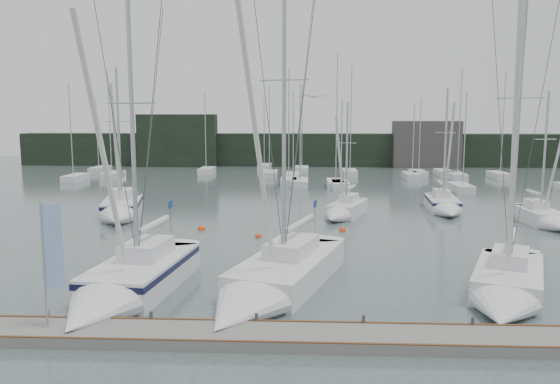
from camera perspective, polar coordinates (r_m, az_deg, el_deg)
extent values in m
plane|color=#465554|center=(24.90, 3.05, -10.82)|extent=(160.00, 160.00, 0.00)
cube|color=slate|center=(20.16, 3.14, -14.92)|extent=(24.00, 2.00, 0.40)
cube|color=black|center=(85.72, 2.85, 4.44)|extent=(90.00, 4.00, 5.00)
cube|color=black|center=(85.96, -10.65, 5.32)|extent=(12.00, 3.00, 8.00)
cube|color=#464340|center=(85.62, 15.04, 4.84)|extent=(10.00, 3.00, 7.00)
cube|color=silver|center=(73.94, 21.88, 1.59)|extent=(1.80, 4.50, 0.90)
cylinder|color=#A4A7AC|center=(73.07, 22.29, 6.71)|extent=(0.12, 0.12, 12.37)
cube|color=silver|center=(79.40, -1.62, 2.59)|extent=(1.80, 4.50, 0.90)
cylinder|color=#A4A7AC|center=(78.56, -1.67, 6.36)|extent=(0.12, 0.12, 9.58)
cube|color=silver|center=(69.94, -1.08, 1.83)|extent=(1.80, 4.50, 0.90)
cylinder|color=#A4A7AC|center=(69.04, -1.12, 6.53)|extent=(0.12, 0.12, 10.58)
cube|color=silver|center=(61.21, 2.10, 0.91)|extent=(1.80, 4.50, 0.90)
cylinder|color=#A4A7AC|center=(60.26, 2.12, 6.18)|extent=(0.12, 0.12, 10.37)
cube|color=silver|center=(74.89, -7.65, 2.18)|extent=(1.80, 4.50, 0.90)
cylinder|color=#A4A7AC|center=(74.03, -7.80, 6.47)|extent=(0.12, 0.12, 10.33)
cube|color=silver|center=(69.91, 13.56, 1.60)|extent=(1.80, 4.50, 0.90)
cylinder|color=#A4A7AC|center=(69.06, 13.77, 5.34)|extent=(0.12, 0.12, 8.28)
cube|color=silver|center=(60.83, 5.81, 0.83)|extent=(1.80, 4.50, 0.90)
cylinder|color=#A4A7AC|center=(59.83, 5.94, 7.71)|extent=(0.12, 0.12, 13.68)
cube|color=silver|center=(71.86, -17.02, 1.64)|extent=(1.80, 4.50, 0.90)
cylinder|color=#A4A7AC|center=(70.98, -17.38, 7.01)|extent=(0.12, 0.12, 12.59)
cube|color=silver|center=(60.19, 18.39, 0.37)|extent=(1.80, 4.50, 0.90)
cylinder|color=#A4A7AC|center=(59.26, 18.75, 5.33)|extent=(0.12, 0.12, 9.58)
cube|color=silver|center=(59.54, 6.34, 0.66)|extent=(1.80, 4.50, 0.90)
cylinder|color=#A4A7AC|center=(58.60, 6.45, 5.35)|extent=(0.12, 0.12, 8.88)
cube|color=silver|center=(74.57, 16.75, 1.88)|extent=(1.80, 4.50, 0.90)
cylinder|color=#A4A7AC|center=(73.73, 17.01, 5.86)|extent=(0.12, 0.12, 9.50)
cube|color=silver|center=(67.86, 1.39, 1.63)|extent=(1.80, 4.50, 0.90)
cylinder|color=#A4A7AC|center=(66.96, 1.40, 6.21)|extent=(0.12, 0.12, 9.96)
cube|color=silver|center=(72.86, 14.20, 1.84)|extent=(1.80, 4.50, 0.90)
cylinder|color=#A4A7AC|center=(72.01, 14.41, 5.74)|extent=(0.12, 0.12, 9.07)
cube|color=silver|center=(70.41, -20.61, 1.35)|extent=(1.80, 4.50, 0.90)
cylinder|color=#A4A7AC|center=(69.55, -21.02, 6.14)|extent=(0.12, 0.12, 10.92)
cube|color=silver|center=(71.36, 17.92, 1.56)|extent=(1.80, 4.50, 0.90)
cylinder|color=#A4A7AC|center=(70.46, 18.27, 7.04)|extent=(0.12, 0.12, 12.76)
cube|color=silver|center=(79.74, -18.27, 2.21)|extent=(1.80, 4.50, 0.90)
cylinder|color=#A4A7AC|center=(78.95, -18.56, 5.73)|extent=(0.12, 0.12, 8.96)
cube|color=silver|center=(72.27, 7.29, 1.97)|extent=(1.80, 4.50, 0.90)
cylinder|color=#A4A7AC|center=(71.36, 7.42, 7.63)|extent=(0.12, 0.12, 13.36)
cube|color=silver|center=(62.92, 0.93, 1.12)|extent=(1.80, 4.50, 0.90)
cylinder|color=#A4A7AC|center=(61.95, 0.93, 7.11)|extent=(0.12, 0.12, 12.26)
cube|color=silver|center=(75.77, 2.29, 2.32)|extent=(1.80, 4.50, 0.90)
cylinder|color=#A4A7AC|center=(74.89, 2.31, 6.94)|extent=(0.12, 0.12, 11.32)
cube|color=silver|center=(26.75, -14.14, -8.59)|extent=(4.04, 7.52, 1.66)
cone|color=silver|center=(22.39, -19.50, -12.16)|extent=(3.55, 3.44, 3.21)
cube|color=silver|center=(26.92, -13.76, -5.78)|extent=(2.09, 3.06, 0.77)
cylinder|color=#A4A7AC|center=(25.19, -15.15, 6.22)|extent=(0.20, 0.20, 12.07)
cylinder|color=silver|center=(27.50, -13.10, -3.34)|extent=(0.72, 3.52, 0.31)
cube|color=#0E1133|center=(26.60, -14.18, -7.44)|extent=(4.06, 7.54, 0.28)
cube|color=navy|center=(29.56, -11.38, -1.29)|extent=(0.09, 0.60, 0.40)
cube|color=silver|center=(26.73, 0.85, -8.40)|extent=(5.77, 8.97, 1.58)
cone|color=silver|center=(21.52, -4.68, -12.61)|extent=(4.30, 4.44, 3.36)
cube|color=silver|center=(26.91, 1.24, -5.74)|extent=(2.79, 3.74, 0.74)
cylinder|color=#A4A7AC|center=(25.06, 0.42, 8.45)|extent=(0.19, 0.19, 13.92)
cylinder|color=silver|center=(27.75, 2.03, -3.31)|extent=(1.54, 3.96, 0.29)
cube|color=navy|center=(30.19, 3.69, -1.27)|extent=(0.19, 0.55, 0.38)
cube|color=silver|center=(27.67, 22.76, -8.58)|extent=(5.04, 6.91, 1.42)
cone|color=silver|center=(23.38, 22.21, -11.62)|extent=(3.66, 3.58, 2.83)
cube|color=silver|center=(27.86, 22.93, -6.26)|extent=(2.41, 2.93, 0.66)
cylinder|color=#A4A7AC|center=(26.14, 23.57, 6.20)|extent=(0.17, 0.17, 12.75)
cylinder|color=silver|center=(28.44, 23.10, -4.23)|extent=(1.43, 2.94, 0.26)
cube|color=maroon|center=(30.38, 23.32, -2.48)|extent=(0.21, 0.48, 0.34)
cube|color=silver|center=(45.36, -16.14, -1.78)|extent=(3.89, 5.96, 1.66)
cone|color=silver|center=(41.53, -16.72, -2.71)|extent=(3.21, 2.90, 2.76)
cube|color=silver|center=(45.72, -16.12, -0.16)|extent=(1.96, 2.48, 0.77)
cylinder|color=#A4A7AC|center=(44.36, -16.50, 5.75)|extent=(0.20, 0.20, 10.28)
cylinder|color=silver|center=(46.13, -16.10, 1.16)|extent=(0.89, 2.69, 0.31)
cube|color=#0E1133|center=(45.27, -16.17, -1.10)|extent=(3.92, 5.99, 0.28)
cube|color=silver|center=(44.12, 7.02, -1.93)|extent=(3.63, 5.11, 1.32)
cone|color=silver|center=(40.98, 5.70, -2.69)|extent=(2.69, 2.62, 2.12)
cube|color=silver|center=(44.38, 7.20, -0.60)|extent=(1.75, 2.16, 0.62)
cylinder|color=#A4A7AC|center=(43.23, 7.00, 4.06)|extent=(0.16, 0.16, 7.95)
cylinder|color=silver|center=(44.73, 7.40, 0.49)|extent=(1.03, 2.22, 0.25)
cube|color=silver|center=(48.30, 16.56, -1.33)|extent=(2.73, 5.41, 1.33)
cone|color=silver|center=(44.66, 17.31, -2.12)|extent=(2.48, 2.42, 2.31)
cube|color=silver|center=(48.58, 16.53, -0.11)|extent=(1.44, 2.19, 0.62)
cylinder|color=#A4A7AC|center=(47.37, 16.89, 4.86)|extent=(0.16, 0.16, 9.15)
cylinder|color=silver|center=(49.07, 16.46, 0.92)|extent=(0.46, 2.57, 0.25)
cube|color=#0E1133|center=(48.23, 16.58, -0.81)|extent=(2.75, 5.43, 0.22)
cube|color=silver|center=(45.04, 25.36, -2.45)|extent=(2.42, 4.59, 1.33)
cone|color=silver|center=(42.21, 27.21, -3.24)|extent=(2.31, 2.02, 2.22)
cube|color=silver|center=(45.28, 25.20, -1.14)|extent=(1.30, 1.85, 0.62)
cylinder|color=#A4A7AC|center=(44.17, 25.94, 3.86)|extent=(0.16, 0.16, 8.66)
cylinder|color=silver|center=(45.58, 25.02, -0.05)|extent=(0.35, 2.21, 0.25)
sphere|color=red|center=(36.29, -2.27, -4.72)|extent=(0.47, 0.47, 0.47)
sphere|color=red|center=(38.38, 6.56, -4.05)|extent=(0.53, 0.53, 0.53)
sphere|color=red|center=(38.96, -8.21, -3.90)|extent=(0.57, 0.57, 0.57)
cylinder|color=#A4A7AC|center=(21.45, -23.43, -7.02)|extent=(0.09, 0.09, 4.66)
cube|color=blue|center=(21.28, -22.57, -5.24)|extent=(0.58, 0.28, 3.11)
ellipsoid|color=silver|center=(23.26, 3.61, 9.97)|extent=(0.27, 0.49, 0.21)
cube|color=gray|center=(23.24, 2.86, 10.03)|extent=(0.48, 0.19, 0.12)
cube|color=gray|center=(23.29, 4.35, 10.02)|extent=(0.48, 0.19, 0.12)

